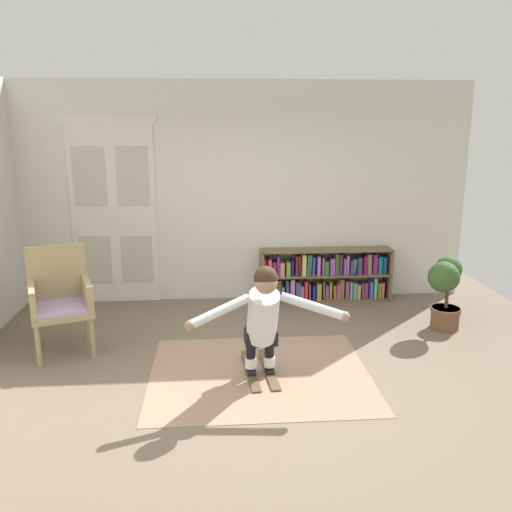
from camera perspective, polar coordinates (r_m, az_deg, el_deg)
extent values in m
plane|color=#6F5D4B|center=(5.04, 0.60, -13.70)|extent=(7.20, 7.20, 0.00)
cube|color=beige|center=(7.11, -1.15, 6.80)|extent=(6.00, 0.10, 2.90)
cube|color=beige|center=(7.27, -17.18, 4.14)|extent=(0.55, 0.04, 2.35)
cube|color=#B3AE9E|center=(7.18, -17.52, 8.18)|extent=(0.41, 0.01, 0.76)
cube|color=#B3AE9E|center=(7.37, -16.89, -0.39)|extent=(0.41, 0.01, 0.64)
cube|color=beige|center=(7.17, -12.88, 4.28)|extent=(0.55, 0.04, 2.35)
cube|color=#B3AE9E|center=(7.08, -13.13, 8.38)|extent=(0.41, 0.01, 0.76)
cube|color=#B3AE9E|center=(7.27, -12.66, -0.32)|extent=(0.41, 0.01, 0.64)
cube|color=beige|center=(7.12, -15.69, 13.97)|extent=(1.22, 0.04, 0.10)
cube|color=#9C7862|center=(5.23, 0.44, -12.53)|extent=(2.10, 1.76, 0.01)
cube|color=brown|center=(7.14, 0.63, -2.15)|extent=(0.04, 0.30, 0.71)
cube|color=brown|center=(7.49, 14.04, -1.81)|extent=(0.04, 0.30, 0.71)
cube|color=brown|center=(7.37, 7.41, -4.57)|extent=(1.74, 0.30, 0.02)
cube|color=brown|center=(7.26, 7.50, -1.99)|extent=(1.74, 0.30, 0.02)
cube|color=brown|center=(7.18, 7.58, 0.65)|extent=(1.74, 0.30, 0.02)
cube|color=olive|center=(7.19, 0.89, -3.63)|extent=(0.03, 0.18, 0.29)
cube|color=brown|center=(7.19, 1.22, -3.78)|extent=(0.03, 0.19, 0.25)
cube|color=#466830|center=(7.20, 1.58, -3.88)|extent=(0.06, 0.21, 0.22)
cube|color=teal|center=(7.21, 1.99, -3.85)|extent=(0.03, 0.16, 0.23)
cube|color=brown|center=(7.20, 2.41, -3.60)|extent=(0.06, 0.23, 0.29)
cube|color=#63D3BF|center=(7.24, 2.90, -3.97)|extent=(0.05, 0.15, 0.18)
cube|color=#3A5265|center=(7.24, 3.35, -3.58)|extent=(0.05, 0.16, 0.28)
cube|color=#C36BC8|center=(7.24, 3.88, -3.50)|extent=(0.06, 0.21, 0.30)
cube|color=#384E65|center=(7.25, 4.47, -3.66)|extent=(0.06, 0.20, 0.25)
cube|color=#B1678F|center=(7.26, 4.92, -3.89)|extent=(0.05, 0.15, 0.19)
cube|color=red|center=(7.26, 5.34, -3.63)|extent=(0.04, 0.18, 0.26)
cube|color=brown|center=(7.30, 5.69, -3.70)|extent=(0.03, 0.21, 0.22)
cube|color=#201FD1|center=(7.29, 6.17, -3.83)|extent=(0.03, 0.18, 0.20)
cube|color=#A49038|center=(7.31, 6.68, -3.67)|extent=(0.06, 0.24, 0.23)
cube|color=#466335|center=(7.34, 7.23, -3.55)|extent=(0.04, 0.19, 0.25)
cube|color=purple|center=(7.35, 7.55, -3.75)|extent=(0.04, 0.20, 0.19)
cube|color=gold|center=(7.35, 7.95, -3.55)|extent=(0.03, 0.16, 0.24)
cube|color=#9A5A3E|center=(7.36, 8.39, -3.77)|extent=(0.05, 0.17, 0.19)
cube|color=#9F4F7C|center=(7.35, 8.76, -3.68)|extent=(0.03, 0.18, 0.22)
cube|color=olive|center=(7.38, 9.10, -3.39)|extent=(0.06, 0.19, 0.28)
cube|color=#954691|center=(7.39, 9.69, -3.50)|extent=(0.05, 0.16, 0.25)
cube|color=#7DA257|center=(7.41, 10.06, -3.49)|extent=(0.03, 0.21, 0.24)
cube|color=#51A3BE|center=(7.43, 10.46, -3.56)|extent=(0.05, 0.21, 0.22)
cube|color=gold|center=(7.42, 10.87, -3.67)|extent=(0.04, 0.22, 0.20)
cube|color=#88375E|center=(7.46, 11.29, -3.55)|extent=(0.04, 0.18, 0.22)
cube|color=#8F548D|center=(7.48, 11.65, -3.54)|extent=(0.05, 0.14, 0.21)
cube|color=#525EC4|center=(7.46, 12.13, -3.47)|extent=(0.03, 0.23, 0.24)
cube|color=#5AB592|center=(7.47, 12.58, -3.28)|extent=(0.04, 0.18, 0.29)
cube|color=olive|center=(7.52, 12.96, -3.49)|extent=(0.05, 0.21, 0.22)
cube|color=#D6597C|center=(7.52, 13.32, -3.49)|extent=(0.03, 0.20, 0.22)
cube|color=maroon|center=(7.11, 0.93, -1.12)|extent=(0.03, 0.21, 0.25)
cube|color=#C84D66|center=(7.10, 1.45, -1.18)|extent=(0.04, 0.19, 0.24)
cube|color=maroon|center=(7.13, 1.93, -1.32)|extent=(0.06, 0.19, 0.19)
cube|color=purple|center=(7.13, 2.37, -0.99)|extent=(0.04, 0.19, 0.27)
cube|color=tan|center=(7.14, 2.77, -1.32)|extent=(0.06, 0.23, 0.18)
cube|color=olive|center=(7.13, 3.42, -1.29)|extent=(0.05, 0.22, 0.20)
cube|color=navy|center=(7.14, 3.89, -1.21)|extent=(0.03, 0.15, 0.21)
cube|color=maroon|center=(7.17, 4.38, -0.96)|extent=(0.04, 0.14, 0.26)
cube|color=#4E2120|center=(7.17, 4.68, -0.92)|extent=(0.04, 0.20, 0.27)
cube|color=#C8C65A|center=(7.17, 5.10, -0.84)|extent=(0.05, 0.23, 0.29)
cube|color=#235747|center=(7.18, 5.65, -0.85)|extent=(0.08, 0.23, 0.29)
cube|color=#424ACD|center=(7.20, 6.16, -0.99)|extent=(0.04, 0.16, 0.25)
cube|color=#A46AB2|center=(7.19, 6.68, -0.96)|extent=(0.04, 0.19, 0.27)
cube|color=#974A7E|center=(7.23, 7.14, -1.02)|extent=(0.03, 0.19, 0.23)
cube|color=#2D6C27|center=(7.24, 7.51, -1.19)|extent=(0.05, 0.21, 0.19)
cube|color=purple|center=(7.24, 8.13, -1.06)|extent=(0.06, 0.18, 0.23)
cube|color=#425920|center=(7.26, 8.61, -0.76)|extent=(0.05, 0.17, 0.29)
cube|color=#533A63|center=(7.28, 9.02, -0.81)|extent=(0.04, 0.16, 0.27)
cube|color=purple|center=(7.28, 9.42, -1.01)|extent=(0.03, 0.23, 0.23)
cube|color=#BE70BA|center=(7.30, 9.69, -0.84)|extent=(0.03, 0.23, 0.26)
cube|color=navy|center=(7.29, 10.12, -1.12)|extent=(0.04, 0.23, 0.20)
cube|color=#56D5CA|center=(7.34, 10.46, -1.03)|extent=(0.06, 0.14, 0.21)
cube|color=#3D2E50|center=(7.33, 10.94, -0.94)|extent=(0.06, 0.24, 0.24)
cube|color=#691443|center=(7.33, 11.56, -0.88)|extent=(0.05, 0.18, 0.26)
cube|color=olive|center=(7.38, 11.93, -0.72)|extent=(0.06, 0.23, 0.28)
cube|color=#8E1D77|center=(7.41, 12.55, -0.74)|extent=(0.06, 0.19, 0.27)
cube|color=#1B7174|center=(7.41, 13.13, -0.89)|extent=(0.05, 0.14, 0.24)
cube|color=navy|center=(7.43, 13.53, -0.88)|extent=(0.04, 0.20, 0.24)
cylinder|color=#9C885D|center=(5.73, -22.40, -8.95)|extent=(0.06, 0.06, 0.42)
cylinder|color=#9C885D|center=(5.75, -17.19, -8.40)|extent=(0.06, 0.06, 0.42)
cylinder|color=#9C885D|center=(6.22, -22.57, -7.17)|extent=(0.06, 0.06, 0.42)
cylinder|color=#9C885D|center=(6.24, -17.78, -6.68)|extent=(0.06, 0.06, 0.42)
cube|color=#9C885D|center=(5.90, -20.18, -5.60)|extent=(0.77, 0.77, 0.06)
cube|color=#A990C0|center=(5.88, -20.22, -5.14)|extent=(0.69, 0.69, 0.04)
cube|color=#9C885D|center=(6.06, -20.65, -1.67)|extent=(0.59, 0.26, 0.60)
cube|color=#9C885D|center=(5.84, -22.96, -4.29)|extent=(0.24, 0.55, 0.28)
cube|color=#9C885D|center=(5.86, -17.69, -3.76)|extent=(0.24, 0.55, 0.28)
cylinder|color=brown|center=(6.64, 19.68, -6.31)|extent=(0.32, 0.32, 0.26)
cylinder|color=brown|center=(6.61, 19.76, -5.42)|extent=(0.35, 0.35, 0.04)
cylinder|color=#4C3823|center=(6.55, 19.90, -3.77)|extent=(0.04, 0.04, 0.36)
sphere|color=#335325|center=(6.48, 19.35, -2.01)|extent=(0.29, 0.29, 0.29)
sphere|color=#335325|center=(6.44, 19.57, -2.15)|extent=(0.36, 0.36, 0.36)
sphere|color=#335325|center=(6.56, 20.03, -1.33)|extent=(0.31, 0.31, 0.31)
cube|color=brown|center=(5.22, -0.56, -12.51)|extent=(0.15, 0.76, 0.01)
cube|color=brown|center=(5.51, -1.10, -10.62)|extent=(0.10, 0.12, 0.06)
cube|color=black|center=(5.19, -0.52, -12.37)|extent=(0.09, 0.13, 0.04)
cube|color=brown|center=(5.24, 1.43, -12.36)|extent=(0.15, 0.76, 0.01)
cube|color=brown|center=(5.54, 0.77, -10.50)|extent=(0.10, 0.12, 0.06)
cube|color=black|center=(5.21, 1.48, -12.22)|extent=(0.09, 0.13, 0.04)
cylinder|color=white|center=(5.17, -0.56, -11.40)|extent=(0.12, 0.12, 0.10)
cylinder|color=black|center=(5.08, -0.57, -9.36)|extent=(0.10, 0.10, 0.30)
cylinder|color=black|center=(5.02, -0.50, -8.62)|extent=(0.12, 0.12, 0.22)
cylinder|color=white|center=(5.19, 1.44, -11.26)|extent=(0.12, 0.12, 0.10)
cylinder|color=black|center=(5.11, 1.46, -9.23)|extent=(0.10, 0.10, 0.30)
cylinder|color=black|center=(5.04, 1.54, -8.49)|extent=(0.12, 0.12, 0.22)
cube|color=black|center=(5.03, 0.52, -8.69)|extent=(0.31, 0.20, 0.14)
cylinder|color=silver|center=(4.85, 0.73, -6.53)|extent=(0.32, 0.48, 0.59)
sphere|color=#9A785C|center=(4.58, 1.08, -2.90)|extent=(0.22, 0.22, 0.20)
sphere|color=#382619|center=(4.58, 1.06, -2.38)|extent=(0.23, 0.23, 0.21)
cylinder|color=silver|center=(4.56, -3.93, -5.95)|extent=(0.55, 0.34, 0.22)
sphere|color=#9A785C|center=(4.47, -7.13, -7.42)|extent=(0.10, 0.10, 0.09)
cylinder|color=silver|center=(4.69, 6.12, -5.40)|extent=(0.58, 0.26, 0.22)
sphere|color=#9A785C|center=(4.69, 9.53, -6.43)|extent=(0.10, 0.10, 0.09)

